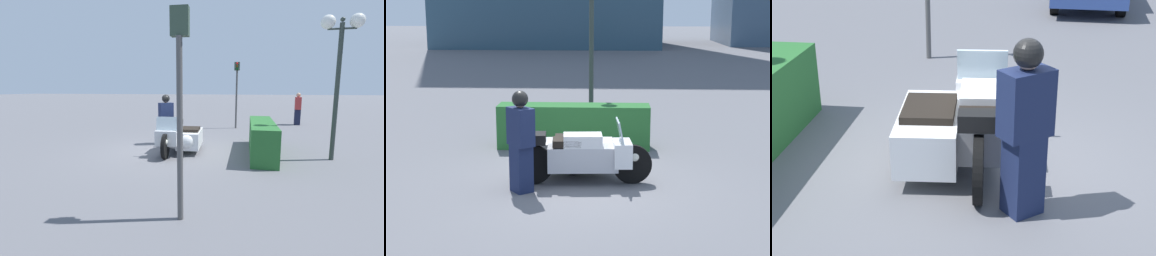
% 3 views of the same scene
% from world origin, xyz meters
% --- Properties ---
extents(ground_plane, '(160.00, 160.00, 0.00)m').
position_xyz_m(ground_plane, '(0.00, 0.00, 0.00)').
color(ground_plane, slate).
extents(police_motorcycle, '(2.52, 1.23, 1.18)m').
position_xyz_m(police_motorcycle, '(0.08, 0.37, 0.49)').
color(police_motorcycle, black).
rests_on(police_motorcycle, ground).
extents(officer_rider, '(0.53, 0.56, 1.78)m').
position_xyz_m(officer_rider, '(-0.97, -0.45, 0.94)').
color(officer_rider, '#192347').
rests_on(officer_rider, ground).
extents(hedge_bush_curbside, '(3.42, 0.70, 0.99)m').
position_xyz_m(hedge_bush_curbside, '(-0.25, 2.85, 0.49)').
color(hedge_bush_curbside, '#28662D').
rests_on(hedge_bush_curbside, ground).
extents(twin_lamp_post, '(0.37, 1.07, 3.90)m').
position_xyz_m(twin_lamp_post, '(0.09, 4.74, 3.07)').
color(twin_lamp_post, '#2D3833').
rests_on(twin_lamp_post, ground).
extents(traffic_light_near, '(0.23, 0.27, 3.11)m').
position_xyz_m(traffic_light_near, '(4.16, 1.42, 2.07)').
color(traffic_light_near, '#4C4C4C').
rests_on(traffic_light_near, ground).
extents(traffic_light_far, '(0.23, 0.26, 3.26)m').
position_xyz_m(traffic_light_far, '(-5.24, 1.85, 2.16)').
color(traffic_light_far, '#4C4C4C').
rests_on(traffic_light_far, ground).
extents(pedestrian_bystander, '(0.52, 0.35, 1.76)m').
position_xyz_m(pedestrian_bystander, '(-7.23, 5.12, 0.88)').
color(pedestrian_bystander, '#191E38').
rests_on(pedestrian_bystander, ground).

